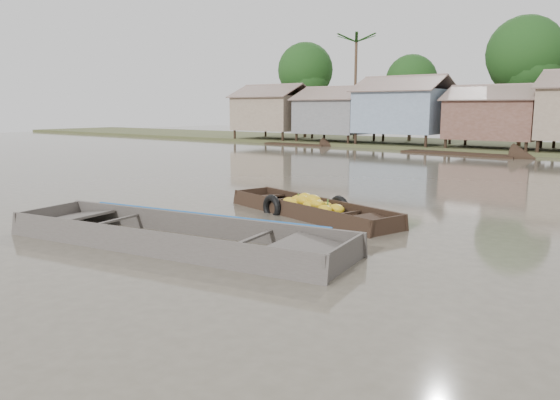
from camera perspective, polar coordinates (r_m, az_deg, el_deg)
The scene contains 3 objects.
ground at distance 12.22m, azimuth -1.23°, elevation -4.45°, with size 120.00×120.00×0.00m, color #524C3F.
banana_boat at distance 15.29m, azimuth 2.96°, elevation -0.94°, with size 6.06×2.96×0.81m.
viewer_boat at distance 12.21m, azimuth -10.81°, elevation -4.27°, with size 8.37×3.41×0.65m.
Camera 1 is at (7.41, -9.25, 2.96)m, focal length 35.00 mm.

